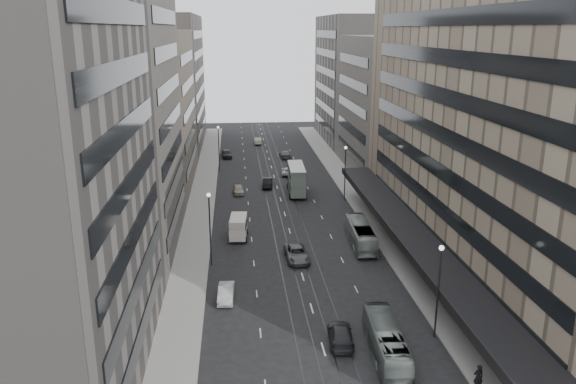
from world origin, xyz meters
name	(u,v)px	position (x,y,z in m)	size (l,w,h in m)	color
ground	(313,313)	(0.00, 0.00, 0.00)	(220.00, 220.00, 0.00)	black
sidewalk_right	(356,194)	(12.00, 37.50, 0.07)	(4.00, 125.00, 0.15)	gray
sidewalk_left	(202,198)	(-12.00, 37.50, 0.07)	(4.00, 125.00, 0.15)	gray
department_store	(513,133)	(21.45, 8.00, 14.95)	(19.20, 60.00, 30.00)	gray
building_right_mid	(393,106)	(21.50, 52.00, 12.00)	(15.00, 28.00, 24.00)	#49453F
building_right_far	(357,80)	(21.50, 82.00, 14.00)	(15.00, 32.00, 28.00)	slate
building_left_a	(16,186)	(-21.50, -8.00, 15.00)	(15.00, 28.00, 30.00)	slate
building_left_b	(102,104)	(-21.50, 19.00, 17.00)	(15.00, 26.00, 34.00)	#49453F
building_left_c	(142,111)	(-21.50, 46.00, 12.50)	(15.00, 28.00, 25.00)	#6B6153
building_left_d	(165,82)	(-21.50, 79.00, 14.00)	(15.00, 38.00, 28.00)	slate
lamp_right_near	(439,281)	(9.70, -5.00, 5.20)	(0.44, 0.44, 8.32)	#262628
lamp_right_far	(345,167)	(9.70, 35.00, 5.20)	(0.44, 0.44, 8.32)	#262628
lamp_left_near	(210,221)	(-9.70, 12.00, 5.20)	(0.44, 0.44, 8.32)	#262628
lamp_left_far	(219,143)	(-9.70, 55.00, 5.20)	(0.44, 0.44, 8.32)	#262628
bus_near	(386,342)	(4.78, -7.52, 1.34)	(2.25, 9.62, 2.68)	slate
bus_far	(361,234)	(8.03, 16.28, 1.40)	(2.35, 10.02, 2.79)	#95A19A
double_decker	(296,179)	(2.74, 38.84, 2.46)	(2.84, 8.43, 4.56)	#5C6A5F
panel_van	(238,227)	(-6.60, 20.00, 1.54)	(2.49, 4.59, 2.80)	silver
sedan_1	(226,293)	(-7.99, 3.56, 0.70)	(1.47, 4.23, 1.39)	#B5B5B1
sedan_2	(297,253)	(-0.11, 12.59, 0.75)	(2.48, 5.38, 1.50)	#565658
sedan_3	(341,334)	(1.59, -5.05, 0.71)	(2.00, 4.92, 1.43)	#242426
sedan_4	(238,190)	(-6.40, 39.71, 0.69)	(1.64, 4.07, 1.39)	#A09684
sedan_5	(268,183)	(-1.57, 43.11, 0.73)	(1.54, 4.41, 1.45)	black
sedan_6	(288,171)	(2.52, 50.98, 0.67)	(2.21, 4.79, 1.33)	silver
sedan_7	(285,154)	(3.33, 64.66, 0.72)	(2.01, 4.95, 1.44)	#5A5B5D
sedan_8	(227,154)	(-8.50, 66.10, 0.81)	(1.91, 4.75, 1.62)	#29292C
sedan_9	(258,141)	(-1.55, 79.44, 0.73)	(1.54, 4.43, 1.46)	#B7B097
pedestrian	(478,377)	(10.20, -12.50, 1.14)	(0.72, 0.47, 1.97)	black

